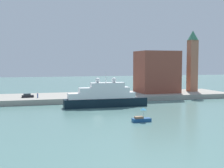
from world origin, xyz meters
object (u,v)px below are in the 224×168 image
object	(u,v)px
bell_tower	(192,59)
parked_car	(28,96)
large_yacht	(105,97)
harbor_building	(157,72)
person_figure	(38,95)
small_motorboat	(141,118)
mooring_bollard	(92,96)

from	to	relation	value
bell_tower	parked_car	xyz separation A→B (m)	(-63.07, -4.46, -12.42)
large_yacht	harbor_building	size ratio (longest dim) A/B	1.58
bell_tower	parked_car	size ratio (longest dim) A/B	6.24
harbor_building	person_figure	size ratio (longest dim) A/B	9.13
small_motorboat	harbor_building	distance (m)	51.26
harbor_building	mooring_bollard	bearing A→B (deg)	-159.11
large_yacht	small_motorboat	xyz separation A→B (m)	(2.35, -23.84, -2.08)
harbor_building	bell_tower	distance (m)	16.03
person_figure	mooring_bollard	world-z (taller)	person_figure
bell_tower	parked_car	distance (m)	64.44
person_figure	mooring_bollard	size ratio (longest dim) A/B	1.93
bell_tower	harbor_building	bearing A→B (deg)	179.23
large_yacht	mooring_bollard	distance (m)	10.54
large_yacht	bell_tower	xyz separation A→B (m)	(41.07, 20.65, 11.75)
harbor_building	mooring_bollard	size ratio (longest dim) A/B	17.58
person_figure	mooring_bollard	distance (m)	17.72
large_yacht	parked_car	xyz separation A→B (m)	(-22.00, 16.19, -0.67)
harbor_building	parked_car	distance (m)	48.65
person_figure	bell_tower	bearing A→B (deg)	6.30
harbor_building	bell_tower	bearing A→B (deg)	-0.77
bell_tower	person_figure	bearing A→B (deg)	-173.70
large_yacht	small_motorboat	distance (m)	24.05
small_motorboat	harbor_building	xyz separation A→B (m)	(23.52, 44.69, 8.74)
large_yacht	person_figure	xyz separation A→B (m)	(-18.86, 14.03, -0.42)
parked_car	mooring_bollard	bearing A→B (deg)	-15.80
person_figure	small_motorboat	bearing A→B (deg)	-60.75
small_motorboat	mooring_bollard	xyz separation A→B (m)	(-3.87, 34.24, 1.31)
small_motorboat	harbor_building	world-z (taller)	harbor_building
small_motorboat	bell_tower	distance (m)	60.58
parked_car	large_yacht	bearing A→B (deg)	-36.35
bell_tower	mooring_bollard	world-z (taller)	bell_tower
large_yacht	person_figure	world-z (taller)	large_yacht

